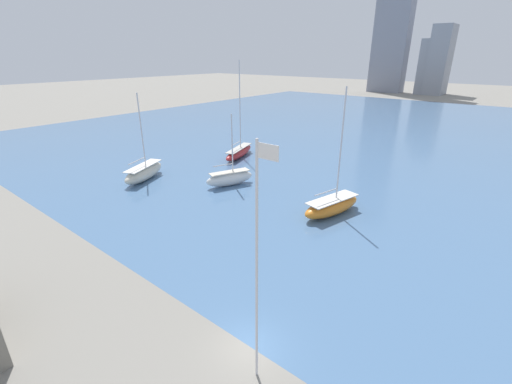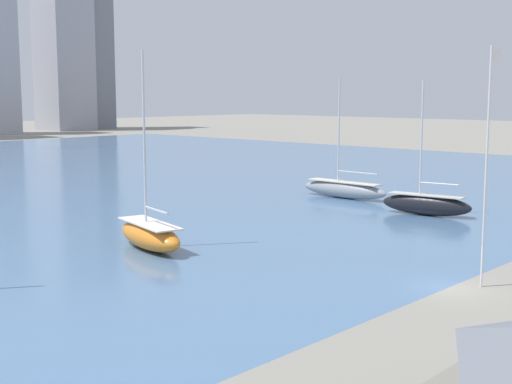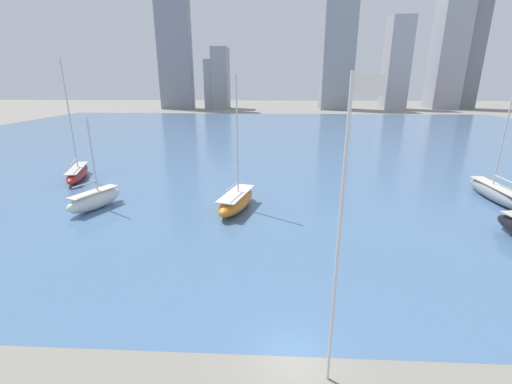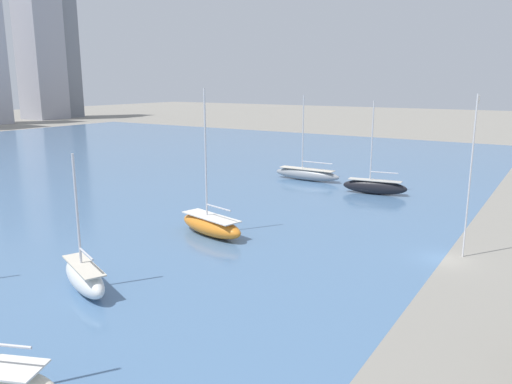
{
  "view_description": "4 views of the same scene",
  "coord_description": "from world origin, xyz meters",
  "px_view_note": "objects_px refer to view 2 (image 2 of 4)",
  "views": [
    {
      "loc": [
        10.7,
        -12.66,
        17.31
      ],
      "look_at": [
        -7.08,
        9.44,
        5.91
      ],
      "focal_mm": 24.0,
      "sensor_mm": 36.0,
      "label": 1
    },
    {
      "loc": [
        -37.29,
        -19.18,
        11.28
      ],
      "look_at": [
        -5.91,
        9.78,
        5.35
      ],
      "focal_mm": 50.0,
      "sensor_mm": 36.0,
      "label": 2
    },
    {
      "loc": [
        -1.18,
        -14.3,
        13.59
      ],
      "look_at": [
        -2.51,
        12.47,
        4.9
      ],
      "focal_mm": 24.0,
      "sensor_mm": 36.0,
      "label": 3
    },
    {
      "loc": [
        -42.9,
        -7.97,
        14.92
      ],
      "look_at": [
        -0.96,
        18.41,
        3.93
      ],
      "focal_mm": 35.0,
      "sensor_mm": 36.0,
      "label": 4
    }
  ],
  "objects_px": {
    "sailboat_black": "(426,204)",
    "flag_pole": "(487,160)",
    "sailboat_gray": "(344,189)",
    "sailboat_orange": "(150,235)"
  },
  "relations": [
    {
      "from": "sailboat_black",
      "to": "sailboat_orange",
      "type": "bearing_deg",
      "value": 156.23
    },
    {
      "from": "sailboat_black",
      "to": "flag_pole",
      "type": "bearing_deg",
      "value": -151.33
    },
    {
      "from": "flag_pole",
      "to": "sailboat_orange",
      "type": "height_order",
      "value": "sailboat_orange"
    },
    {
      "from": "sailboat_gray",
      "to": "sailboat_black",
      "type": "xyz_separation_m",
      "value": [
        -3.84,
        -12.12,
        0.08
      ]
    },
    {
      "from": "flag_pole",
      "to": "sailboat_black",
      "type": "height_order",
      "value": "flag_pole"
    },
    {
      "from": "flag_pole",
      "to": "sailboat_orange",
      "type": "relative_size",
      "value": 0.97
    },
    {
      "from": "sailboat_orange",
      "to": "sailboat_gray",
      "type": "xyz_separation_m",
      "value": [
        30.51,
        4.65,
        -0.08
      ]
    },
    {
      "from": "flag_pole",
      "to": "sailboat_gray",
      "type": "xyz_separation_m",
      "value": [
        23.74,
        27.0,
        -6.49
      ]
    },
    {
      "from": "sailboat_gray",
      "to": "flag_pole",
      "type": "bearing_deg",
      "value": -130.68
    },
    {
      "from": "sailboat_orange",
      "to": "sailboat_gray",
      "type": "bearing_deg",
      "value": 22.91
    }
  ]
}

